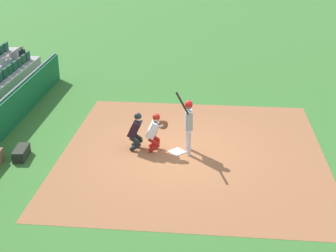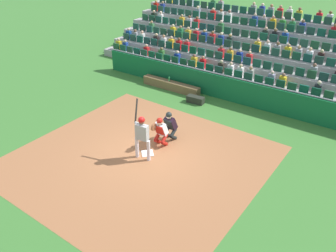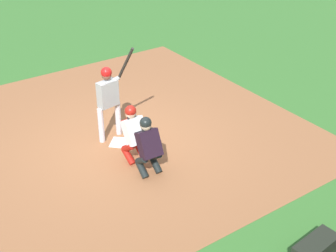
{
  "view_description": "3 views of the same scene",
  "coord_description": "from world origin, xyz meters",
  "views": [
    {
      "loc": [
        13.7,
        0.79,
        6.9
      ],
      "look_at": [
        0.35,
        -0.27,
        1.06
      ],
      "focal_mm": 51.13,
      "sensor_mm": 36.0,
      "label": 1
    },
    {
      "loc": [
        -6.96,
        8.7,
        7.55
      ],
      "look_at": [
        -0.32,
        -0.9,
        0.89
      ],
      "focal_mm": 37.74,
      "sensor_mm": 36.0,
      "label": 2
    },
    {
      "loc": [
        -4.37,
        -7.92,
        5.62
      ],
      "look_at": [
        0.49,
        -1.17,
        0.83
      ],
      "focal_mm": 49.96,
      "sensor_mm": 36.0,
      "label": 3
    }
  ],
  "objects": [
    {
      "name": "equipment_duffel_bag",
      "position": [
        0.77,
        -4.83,
        0.17
      ],
      "size": [
        0.87,
        0.42,
        0.33
      ],
      "primitive_type": "cube",
      "rotation": [
        0.0,
        0.0,
        0.08
      ],
      "color": "black",
      "rests_on": "ground_plane"
    },
    {
      "name": "home_plate_umpire",
      "position": [
        -0.12,
        -1.33,
        0.7
      ],
      "size": [
        0.48,
        0.49,
        1.28
      ],
      "color": "black",
      "rests_on": "ground_plane"
    },
    {
      "name": "ground_plane",
      "position": [
        0.0,
        0.0,
        0.0
      ],
      "size": [
        160.0,
        160.0,
        0.0
      ],
      "primitive_type": "plane",
      "color": "#39722E"
    },
    {
      "name": "batter_at_plate",
      "position": [
        -0.04,
        0.34,
        1.09
      ],
      "size": [
        0.82,
        0.55,
        2.2
      ],
      "color": "silver",
      "rests_on": "ground_plane"
    },
    {
      "name": "catcher_crouching",
      "position": [
        -0.08,
        -0.73,
        0.72
      ],
      "size": [
        0.48,
        0.73,
        1.29
      ],
      "color": "#AD1B13",
      "rests_on": "ground_plane"
    },
    {
      "name": "infield_dirt_patch",
      "position": [
        0.0,
        0.5,
        0.0
      ],
      "size": [
        8.78,
        8.46,
        0.01
      ],
      "primitive_type": "cube",
      "rotation": [
        0.0,
        0.0,
        -0.02
      ],
      "color": "#9C623C",
      "rests_on": "ground_plane"
    },
    {
      "name": "home_plate_marker",
      "position": [
        0.0,
        0.0,
        0.02
      ],
      "size": [
        0.62,
        0.62,
        0.02
      ],
      "primitive_type": "cube",
      "rotation": [
        0.0,
        0.0,
        0.79
      ],
      "color": "white",
      "rests_on": "infield_dirt_patch"
    }
  ]
}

